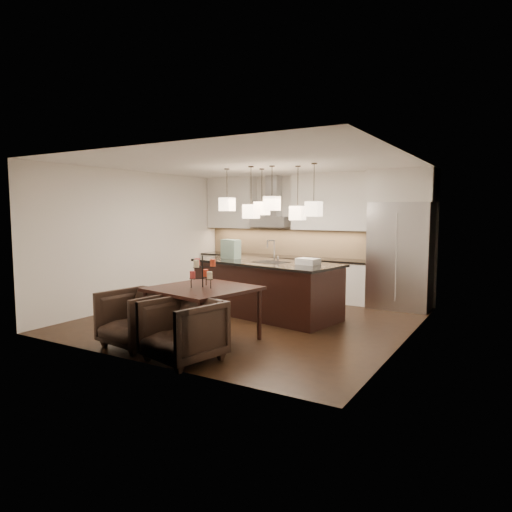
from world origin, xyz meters
The scene contains 37 objects.
floor centered at (0.00, 0.00, -0.01)m, with size 5.50×5.50×0.02m, color black.
ceiling centered at (0.00, 0.00, 2.81)m, with size 5.50×5.50×0.02m, color white.
wall_back centered at (0.00, 2.76, 1.40)m, with size 5.50×0.02×2.80m, color silver.
wall_front centered at (0.00, -2.76, 1.40)m, with size 5.50×0.02×2.80m, color silver.
wall_left centered at (-2.76, 0.00, 1.40)m, with size 0.02×5.50×2.80m, color silver.
wall_right centered at (2.76, 0.00, 1.40)m, with size 0.02×5.50×2.80m, color silver.
refrigerator centered at (2.10, 2.38, 1.07)m, with size 1.20×0.72×2.15m, color #B7B7BA.
fridge_panel centered at (2.10, 2.38, 2.47)m, with size 1.26×0.72×0.65m, color silver.
lower_cabinets centered at (-0.62, 2.43, 0.44)m, with size 4.21×0.62×0.88m, color silver.
countertop centered at (-0.62, 2.43, 0.90)m, with size 4.21×0.66×0.04m, color black.
backsplash centered at (-0.62, 2.73, 1.24)m, with size 4.21×0.02×0.63m, color #D5B386.
upper_cab_left centered at (-2.10, 2.57, 2.17)m, with size 1.25×0.35×1.25m, color silver.
upper_cab_right centered at (0.55, 2.57, 2.17)m, with size 1.86×0.35×1.25m, color silver.
hood_canopy centered at (-0.93, 2.48, 1.72)m, with size 0.90×0.52×0.24m, color #B7B7BA.
hood_chimney centered at (-0.93, 2.59, 2.32)m, with size 0.30×0.28×0.96m, color #B7B7BA.
fruit_bowl centered at (-1.93, 2.38, 0.95)m, with size 0.26×0.26×0.06m, color silver.
island_body centered at (0.06, 0.46, 0.49)m, with size 2.79×1.12×0.98m, color black.
island_top centered at (0.06, 0.46, 1.00)m, with size 2.88×1.21×0.04m, color black.
faucet centered at (0.19, 0.55, 1.24)m, with size 0.11×0.27×0.42m, color silver, non-canonical shape.
tote_bag centered at (-0.81, 0.58, 1.22)m, with size 0.38×0.20×0.38m, color #144635.
food_container centered at (0.95, 0.41, 1.08)m, with size 0.38×0.27×0.11m, color silver.
dining_table centered at (0.08, -1.52, 0.41)m, with size 1.38×1.38×0.83m, color black, non-canonical shape.
candelabra centered at (0.08, -1.52, 1.07)m, with size 0.40×0.40×0.48m, color black, non-canonical shape.
candle_a centered at (0.23, -1.55, 1.02)m, with size 0.08×0.08×0.11m, color beige.
candle_b centered at (0.02, -1.37, 1.02)m, with size 0.08×0.08×0.11m, color #D24326.
candle_c centered at (-0.02, -1.63, 1.02)m, with size 0.08×0.08×0.11m, color #AF3634.
candle_d centered at (0.21, -1.44, 1.20)m, with size 0.08×0.08×0.11m, color #D24326.
candle_e centered at (-0.06, -1.47, 1.20)m, with size 0.08×0.08×0.11m, color #AF3634.
candle_f centered at (0.07, -1.66, 1.20)m, with size 0.08×0.08×0.11m, color beige.
armchair_left centered at (-0.59, -2.24, 0.41)m, with size 0.88×0.91×0.83m, color black.
armchair_right centered at (0.43, -2.42, 0.41)m, with size 0.89×0.91×0.83m, color black.
pendant_a centered at (-0.83, 0.49, 2.10)m, with size 0.24×0.24×0.26m, color beige.
pendant_b centered at (-0.25, 0.85, 2.03)m, with size 0.24×0.24×0.26m, color beige.
pendant_c centered at (0.20, 0.44, 2.11)m, with size 0.24×0.24×0.26m, color beige.
pendant_d centered at (0.60, 0.70, 1.94)m, with size 0.24×0.24×0.26m, color beige.
pendant_e centered at (1.05, 0.39, 2.01)m, with size 0.24×0.24×0.26m, color beige.
pendant_f centered at (-0.18, 0.33, 1.97)m, with size 0.24×0.24×0.26m, color beige.
Camera 1 is at (4.24, -6.98, 1.98)m, focal length 32.00 mm.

